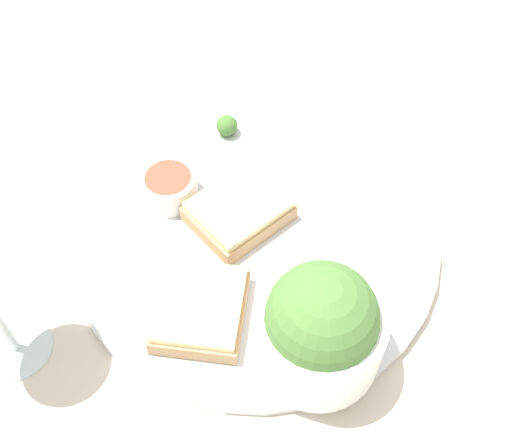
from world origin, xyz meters
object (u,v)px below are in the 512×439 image
Objects in this scene: sauce_ramekin at (169,186)px; cheese_toast_near at (241,209)px; salad_bowl at (320,327)px; cheese_toast_far at (200,309)px.

sauce_ramekin is 0.08m from cheese_toast_near.
salad_bowl is 0.95× the size of cheese_toast_far.
sauce_ramekin reaches higher than cheese_toast_far.
cheese_toast_near is (0.06, 0.15, -0.04)m from salad_bowl.
cheese_toast_far is (-0.04, 0.10, -0.04)m from salad_bowl.
cheese_toast_far is (-0.08, -0.12, -0.00)m from sauce_ramekin.
sauce_ramekin is 0.14m from cheese_toast_far.
sauce_ramekin is 0.59× the size of cheese_toast_near.
sauce_ramekin is 0.49× the size of cheese_toast_far.
cheese_toast_near is (0.03, -0.07, -0.00)m from sauce_ramekin.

